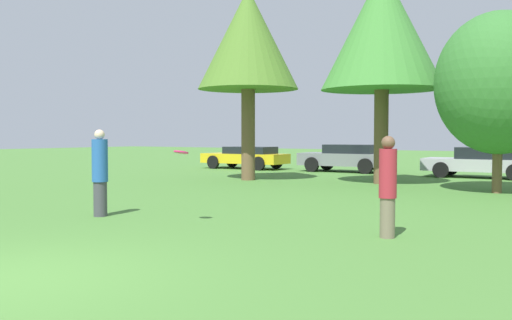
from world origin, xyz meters
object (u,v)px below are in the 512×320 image
object	(u,v)px
parked_car_grey	(347,157)
parked_car_silver	(483,162)
frisbee	(181,152)
parked_car_yellow	(246,157)
person_thrower	(100,172)
tree_0	(248,40)
tree_2	(499,83)
person_catcher	(388,186)
tree_1	(382,30)

from	to	relation	value
parked_car_grey	parked_car_silver	distance (m)	6.18
frisbee	parked_car_yellow	bearing A→B (deg)	120.57
parked_car_yellow	parked_car_grey	distance (m)	5.43
person_thrower	parked_car_grey	xyz separation A→B (m)	(-1.64, 16.23, -0.24)
tree_0	tree_2	size ratio (longest dim) A/B	1.36
tree_0	parked_car_grey	bearing A→B (deg)	79.66
parked_car_yellow	parked_car_grey	size ratio (longest dim) A/B	1.04
person_catcher	tree_0	size ratio (longest dim) A/B	0.23
person_thrower	tree_2	size ratio (longest dim) A/B	0.34
person_catcher	frisbee	size ratio (longest dim) A/B	5.94
parked_car_yellow	parked_car_grey	bearing A→B (deg)	-175.66
person_catcher	frisbee	distance (m)	3.96
person_thrower	tree_2	bearing A→B (deg)	48.70
person_thrower	tree_0	world-z (taller)	tree_0
parked_car_grey	parked_car_silver	bearing A→B (deg)	175.33
person_catcher	person_thrower	bearing A→B (deg)	0.00
person_thrower	tree_0	xyz separation A→B (m)	(-2.83, 9.72, 4.43)
tree_2	person_thrower	bearing A→B (deg)	-122.03
frisbee	parked_car_silver	world-z (taller)	frisbee
frisbee	tree_2	distance (m)	10.59
person_catcher	frisbee	bearing A→B (deg)	2.75
person_catcher	tree_1	xyz separation A→B (m)	(-3.91, 9.95, 4.56)
tree_2	parked_car_grey	size ratio (longest dim) A/B	1.24
person_thrower	tree_2	world-z (taller)	tree_2
parked_car_silver	person_catcher	bearing A→B (deg)	94.03
parked_car_silver	parked_car_grey	bearing A→B (deg)	-4.67
tree_1	parked_car_yellow	distance (m)	11.34
parked_car_silver	tree_2	bearing A→B (deg)	103.15
frisbee	tree_2	world-z (taller)	tree_2
frisbee	parked_car_silver	size ratio (longest dim) A/B	0.06
person_catcher	parked_car_grey	bearing A→B (deg)	-72.76
tree_2	tree_0	bearing A→B (deg)	-179.53
person_thrower	tree_2	distance (m)	11.78
person_thrower	parked_car_silver	xyz separation A→B (m)	(4.53, 15.89, -0.28)
person_catcher	tree_0	distance (m)	13.19
tree_2	parked_car_grey	xyz separation A→B (m)	(-7.76, 6.44, -2.57)
parked_car_grey	parked_car_silver	size ratio (longest dim) A/B	0.96
person_catcher	tree_0	xyz separation A→B (m)	(-8.80, 8.74, 4.48)
frisbee	tree_1	world-z (taller)	tree_1
tree_1	parked_car_grey	world-z (taller)	tree_1
tree_1	person_thrower	bearing A→B (deg)	-100.71
frisbee	parked_car_silver	bearing A→B (deg)	81.35
person_thrower	tree_1	xyz separation A→B (m)	(2.07, 10.92, 4.51)
tree_0	parked_car_grey	xyz separation A→B (m)	(1.19, 6.52, -4.67)
parked_car_silver	frisbee	bearing A→B (deg)	79.84
frisbee	parked_car_silver	xyz separation A→B (m)	(2.39, 15.74, -0.74)
parked_car_grey	person_thrower	bearing A→B (deg)	94.26
person_catcher	parked_car_yellow	distance (m)	19.64
tree_0	parked_car_silver	size ratio (longest dim) A/B	1.63
frisbee	tree_2	xyz separation A→B (m)	(3.99, 9.63, 1.87)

